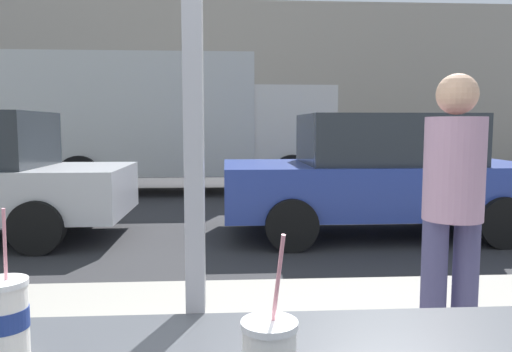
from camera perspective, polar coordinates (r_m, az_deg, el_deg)
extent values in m
plane|color=#2D2D30|center=(9.34, -4.06, -3.43)|extent=(60.00, 60.00, 0.00)
cube|color=#2A2C30|center=(1.35, -7.07, -16.12)|extent=(2.35, 0.02, 0.02)
cube|color=#9E9EA3|center=(1.31, -7.31, 13.01)|extent=(0.05, 0.08, 1.32)
cube|color=#A89E8E|center=(20.64, -3.88, 10.61)|extent=(28.00, 1.20, 6.45)
cylinder|color=white|center=(1.21, -27.16, -14.79)|extent=(0.10, 0.10, 0.16)
cylinder|color=navy|center=(1.21, -27.18, -14.44)|extent=(0.10, 0.10, 0.04)
cylinder|color=black|center=(1.19, -27.33, -11.42)|extent=(0.09, 0.09, 0.01)
cylinder|color=white|center=(1.19, -27.35, -10.96)|extent=(0.10, 0.10, 0.01)
cylinder|color=pink|center=(1.16, -27.07, -8.05)|extent=(0.02, 0.04, 0.20)
cylinder|color=black|center=(0.88, 1.56, -17.45)|extent=(0.08, 0.08, 0.01)
cylinder|color=white|center=(0.87, 1.56, -16.85)|extent=(0.10, 0.10, 0.01)
cylinder|color=pink|center=(0.85, 2.44, -12.98)|extent=(0.02, 0.05, 0.20)
cylinder|color=black|center=(7.91, -19.72, -3.10)|extent=(0.64, 0.18, 0.64)
cylinder|color=black|center=(6.29, -24.09, -5.49)|extent=(0.64, 0.18, 0.64)
cube|color=#283D93|center=(7.01, 13.80, -1.27)|extent=(4.21, 1.82, 0.67)
cube|color=#282D33|center=(6.99, 14.60, 4.19)|extent=(2.19, 1.60, 0.67)
cylinder|color=black|center=(8.36, 20.44, -2.65)|extent=(0.64, 0.18, 0.64)
cylinder|color=black|center=(6.77, 26.72, -4.84)|extent=(0.64, 0.18, 0.64)
cylinder|color=black|center=(7.68, 2.34, -3.01)|extent=(0.64, 0.18, 0.64)
cylinder|color=black|center=(5.90, 4.17, -5.71)|extent=(0.64, 0.18, 0.64)
cube|color=beige|center=(11.45, -13.77, 6.80)|extent=(5.21, 2.20, 2.56)
cube|color=beige|center=(11.35, 3.53, 5.31)|extent=(1.90, 2.10, 1.90)
cylinder|color=black|center=(12.44, 2.90, 0.97)|extent=(0.90, 0.24, 0.90)
cylinder|color=black|center=(10.37, 4.22, 0.00)|extent=(0.90, 0.24, 0.90)
cylinder|color=black|center=(12.76, -17.02, 0.85)|extent=(0.90, 0.24, 0.90)
cylinder|color=black|center=(10.64, -19.76, -0.18)|extent=(0.90, 0.24, 0.90)
cylinder|color=#413F65|center=(2.97, 19.85, -12.80)|extent=(0.14, 0.14, 0.84)
cylinder|color=#413F65|center=(3.05, 23.03, -12.46)|extent=(0.14, 0.14, 0.84)
cylinder|color=#A67E9A|center=(2.87, 21.98, 0.77)|extent=(0.32, 0.32, 0.56)
sphere|color=tan|center=(2.86, 22.29, 8.77)|extent=(0.22, 0.22, 0.22)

